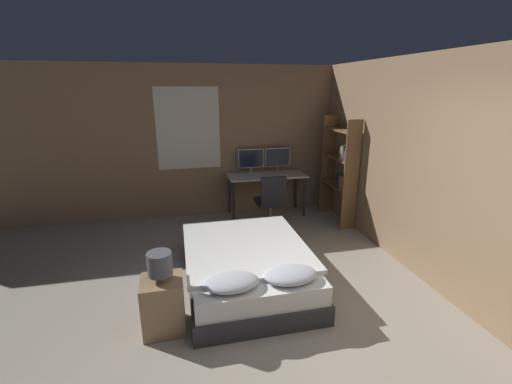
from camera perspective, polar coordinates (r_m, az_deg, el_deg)
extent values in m
plane|color=#9E9384|center=(3.40, 10.17, -26.08)|extent=(20.00, 20.00, 0.00)
cube|color=#8E7051|center=(6.42, -3.23, 8.45)|extent=(12.00, 0.06, 2.70)
cube|color=silver|center=(6.26, -11.25, 10.31)|extent=(1.11, 0.01, 1.43)
cube|color=black|center=(6.26, -11.25, 10.32)|extent=(1.03, 0.01, 1.35)
cube|color=#8E7051|center=(4.84, 24.30, 4.10)|extent=(0.06, 12.00, 2.70)
cube|color=#2D2D33|center=(4.29, -1.50, -13.81)|extent=(1.40, 1.93, 0.22)
cube|color=white|center=(4.18, -1.53, -11.24)|extent=(1.34, 1.87, 0.22)
cube|color=white|center=(4.22, -1.86, -8.91)|extent=(1.44, 1.62, 0.05)
ellipsoid|color=silver|center=(3.44, -4.21, -14.72)|extent=(0.55, 0.38, 0.13)
ellipsoid|color=silver|center=(3.56, 5.73, -13.54)|extent=(0.55, 0.38, 0.13)
cube|color=#997551|center=(3.63, -15.17, -17.69)|extent=(0.40, 0.38, 0.55)
cylinder|color=gray|center=(3.48, -15.54, -13.85)|extent=(0.11, 0.11, 0.01)
cylinder|color=gray|center=(3.46, -15.58, -13.38)|extent=(0.02, 0.02, 0.05)
cylinder|color=#4C4C51|center=(3.40, -15.77, -11.41)|extent=(0.23, 0.23, 0.22)
cube|color=beige|center=(6.29, 1.81, 2.77)|extent=(1.42, 0.59, 0.03)
cylinder|color=#2D2D33|center=(6.04, -3.72, -1.69)|extent=(0.05, 0.05, 0.74)
cylinder|color=#2D2D33|center=(6.37, 8.11, -0.81)|extent=(0.05, 0.05, 0.74)
cylinder|color=#2D2D33|center=(6.50, -4.42, -0.34)|extent=(0.05, 0.05, 0.74)
cylinder|color=#2D2D33|center=(6.81, 6.66, 0.41)|extent=(0.05, 0.05, 0.74)
cylinder|color=#B7B7BC|center=(6.41, -0.82, 3.25)|extent=(0.16, 0.16, 0.01)
cylinder|color=#B7B7BC|center=(6.40, -0.82, 3.69)|extent=(0.03, 0.03, 0.09)
cube|color=#B7B7BC|center=(6.35, -0.83, 5.62)|extent=(0.48, 0.03, 0.35)
cube|color=#192338|center=(6.33, -0.80, 5.60)|extent=(0.45, 0.00, 0.32)
cylinder|color=#B7B7BC|center=(6.53, 3.54, 3.48)|extent=(0.16, 0.16, 0.01)
cylinder|color=#B7B7BC|center=(6.52, 3.55, 3.92)|extent=(0.03, 0.03, 0.09)
cube|color=#B7B7BC|center=(6.47, 3.59, 5.81)|extent=(0.48, 0.03, 0.35)
cube|color=#192338|center=(6.46, 3.62, 5.79)|extent=(0.45, 0.00, 0.32)
cube|color=#B7B7BC|center=(6.11, 2.26, 2.57)|extent=(0.39, 0.13, 0.02)
ellipsoid|color=#B7B7BC|center=(6.18, 4.83, 2.79)|extent=(0.07, 0.05, 0.04)
cylinder|color=black|center=(5.92, 2.29, -5.70)|extent=(0.52, 0.52, 0.04)
cylinder|color=gray|center=(5.84, 2.32, -3.75)|extent=(0.05, 0.05, 0.39)
cube|color=black|center=(5.76, 2.34, -1.62)|extent=(0.46, 0.46, 0.07)
cube|color=black|center=(5.50, 2.93, 0.27)|extent=(0.41, 0.05, 0.45)
cube|color=brown|center=(5.78, 15.57, 2.48)|extent=(0.26, 0.02, 1.83)
cube|color=brown|center=(6.56, 11.89, 4.45)|extent=(0.26, 0.02, 1.83)
cube|color=brown|center=(6.23, 13.44, 1.07)|extent=(0.26, 0.88, 0.02)
cube|color=brown|center=(6.12, 13.76, 5.53)|extent=(0.26, 0.88, 0.02)
cube|color=brown|center=(6.05, 14.08, 9.95)|extent=(0.26, 0.88, 0.02)
cube|color=#7A387F|center=(5.84, 15.31, 1.32)|extent=(0.22, 0.03, 0.27)
cube|color=teal|center=(5.87, 15.16, 1.43)|extent=(0.22, 0.03, 0.27)
cube|color=orange|center=(5.91, 14.95, 1.44)|extent=(0.22, 0.04, 0.25)
cube|color=#B2332D|center=(5.94, 14.79, 1.47)|extent=(0.22, 0.02, 0.23)
cube|color=#337042|center=(5.96, 14.68, 1.69)|extent=(0.22, 0.02, 0.26)
cube|color=#7A387F|center=(6.00, 14.49, 1.58)|extent=(0.22, 0.03, 0.22)
cube|color=#28282D|center=(6.03, 14.35, 1.75)|extent=(0.22, 0.03, 0.24)
cube|color=#28282D|center=(6.07, 14.17, 1.88)|extent=(0.22, 0.04, 0.24)
cube|color=#2D4784|center=(5.74, 15.65, 5.92)|extent=(0.22, 0.04, 0.23)
cube|color=#7A387F|center=(5.79, 15.42, 5.73)|extent=(0.22, 0.02, 0.17)
cube|color=#28282D|center=(5.81, 15.29, 5.99)|extent=(0.22, 0.03, 0.21)
cube|color=#337042|center=(5.84, 15.13, 6.28)|extent=(0.22, 0.03, 0.26)
cube|color=orange|center=(5.89, 14.89, 6.27)|extent=(0.22, 0.04, 0.23)
cube|color=#2D4784|center=(5.93, 14.64, 6.13)|extent=(0.22, 0.04, 0.18)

